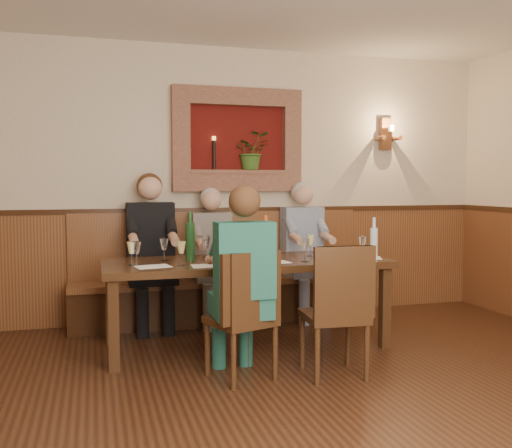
{
  "coord_description": "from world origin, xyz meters",
  "views": [
    {
      "loc": [
        -1.25,
        -2.81,
        1.4
      ],
      "look_at": [
        0.1,
        1.9,
        1.05
      ],
      "focal_mm": 40.0,
      "sensor_mm": 36.0,
      "label": 1
    }
  ],
  "objects_px": {
    "spittoon_bucket": "(232,244)",
    "person_bench_left": "(152,264)",
    "wine_bottle_green_a": "(266,241)",
    "person_bench_right": "(305,262)",
    "wine_bottle_green_b": "(190,241)",
    "dining_table": "(246,268)",
    "person_bench_mid": "(213,269)",
    "chair_near_left": "(242,341)",
    "water_bottle": "(374,242)",
    "person_chair_front": "(241,300)",
    "chair_near_right": "(335,338)",
    "bench": "(222,289)"
  },
  "relations": [
    {
      "from": "chair_near_right",
      "to": "person_bench_left",
      "type": "relative_size",
      "value": 0.64
    },
    {
      "from": "spittoon_bucket",
      "to": "bench",
      "type": "bearing_deg",
      "value": 82.33
    },
    {
      "from": "person_chair_front",
      "to": "water_bottle",
      "type": "relative_size",
      "value": 3.89
    },
    {
      "from": "person_bench_left",
      "to": "water_bottle",
      "type": "distance_m",
      "value": 2.11
    },
    {
      "from": "bench",
      "to": "person_chair_front",
      "type": "bearing_deg",
      "value": -98.15
    },
    {
      "from": "dining_table",
      "to": "person_chair_front",
      "type": "height_order",
      "value": "person_chair_front"
    },
    {
      "from": "dining_table",
      "to": "person_bench_right",
      "type": "relative_size",
      "value": 1.69
    },
    {
      "from": "person_bench_left",
      "to": "wine_bottle_green_a",
      "type": "height_order",
      "value": "person_bench_left"
    },
    {
      "from": "wine_bottle_green_b",
      "to": "chair_near_right",
      "type": "bearing_deg",
      "value": -47.81
    },
    {
      "from": "person_bench_right",
      "to": "water_bottle",
      "type": "bearing_deg",
      "value": -77.86
    },
    {
      "from": "dining_table",
      "to": "chair_near_left",
      "type": "bearing_deg",
      "value": -107.08
    },
    {
      "from": "wine_bottle_green_b",
      "to": "water_bottle",
      "type": "xyz_separation_m",
      "value": [
        1.55,
        -0.3,
        -0.03
      ]
    },
    {
      "from": "person_bench_left",
      "to": "wine_bottle_green_a",
      "type": "relative_size",
      "value": 4.03
    },
    {
      "from": "person_bench_left",
      "to": "wine_bottle_green_a",
      "type": "distance_m",
      "value": 1.23
    },
    {
      "from": "chair_near_left",
      "to": "person_bench_left",
      "type": "height_order",
      "value": "person_bench_left"
    },
    {
      "from": "dining_table",
      "to": "wine_bottle_green_b",
      "type": "height_order",
      "value": "wine_bottle_green_b"
    },
    {
      "from": "person_bench_mid",
      "to": "wine_bottle_green_b",
      "type": "distance_m",
      "value": 0.92
    },
    {
      "from": "person_chair_front",
      "to": "wine_bottle_green_b",
      "type": "distance_m",
      "value": 0.94
    },
    {
      "from": "dining_table",
      "to": "person_bench_mid",
      "type": "xyz_separation_m",
      "value": [
        -0.12,
        0.84,
        -0.12
      ]
    },
    {
      "from": "wine_bottle_green_b",
      "to": "person_bench_right",
      "type": "bearing_deg",
      "value": 30.16
    },
    {
      "from": "person_bench_left",
      "to": "person_chair_front",
      "type": "height_order",
      "value": "person_bench_left"
    },
    {
      "from": "person_chair_front",
      "to": "dining_table",
      "type": "bearing_deg",
      "value": 72.43
    },
    {
      "from": "chair_near_right",
      "to": "water_bottle",
      "type": "xyz_separation_m",
      "value": [
        0.66,
        0.68,
        0.61
      ]
    },
    {
      "from": "person_bench_mid",
      "to": "person_bench_right",
      "type": "distance_m",
      "value": 0.97
    },
    {
      "from": "wine_bottle_green_b",
      "to": "person_chair_front",
      "type": "bearing_deg",
      "value": -75.34
    },
    {
      "from": "dining_table",
      "to": "wine_bottle_green_b",
      "type": "xyz_separation_m",
      "value": [
        -0.47,
        0.07,
        0.24
      ]
    },
    {
      "from": "wine_bottle_green_a",
      "to": "water_bottle",
      "type": "xyz_separation_m",
      "value": [
        0.89,
        -0.28,
        -0.01
      ]
    },
    {
      "from": "spittoon_bucket",
      "to": "person_bench_left",
      "type": "bearing_deg",
      "value": 123.56
    },
    {
      "from": "person_bench_mid",
      "to": "spittoon_bucket",
      "type": "xyz_separation_m",
      "value": [
        -0.01,
        -0.89,
        0.34
      ]
    },
    {
      "from": "wine_bottle_green_b",
      "to": "water_bottle",
      "type": "distance_m",
      "value": 1.58
    },
    {
      "from": "person_bench_mid",
      "to": "person_chair_front",
      "type": "height_order",
      "value": "person_chair_front"
    },
    {
      "from": "wine_bottle_green_a",
      "to": "person_bench_mid",
      "type": "bearing_deg",
      "value": 111.32
    },
    {
      "from": "dining_table",
      "to": "person_bench_left",
      "type": "bearing_deg",
      "value": 130.73
    },
    {
      "from": "chair_near_right",
      "to": "spittoon_bucket",
      "type": "distance_m",
      "value": 1.19
    },
    {
      "from": "person_bench_mid",
      "to": "wine_bottle_green_b",
      "type": "relative_size",
      "value": 3.31
    },
    {
      "from": "chair_near_right",
      "to": "person_bench_right",
      "type": "xyz_separation_m",
      "value": [
        0.43,
        1.75,
        0.3
      ]
    },
    {
      "from": "dining_table",
      "to": "water_bottle",
      "type": "height_order",
      "value": "water_bottle"
    },
    {
      "from": "person_bench_left",
      "to": "person_chair_front",
      "type": "xyz_separation_m",
      "value": [
        0.47,
        -1.61,
        -0.05
      ]
    },
    {
      "from": "person_bench_mid",
      "to": "water_bottle",
      "type": "xyz_separation_m",
      "value": [
        1.2,
        -1.07,
        0.34
      ]
    },
    {
      "from": "dining_table",
      "to": "person_chair_front",
      "type": "relative_size",
      "value": 1.73
    },
    {
      "from": "person_bench_left",
      "to": "person_chair_front",
      "type": "bearing_deg",
      "value": -73.68
    },
    {
      "from": "chair_near_right",
      "to": "water_bottle",
      "type": "distance_m",
      "value": 1.13
    },
    {
      "from": "person_chair_front",
      "to": "water_bottle",
      "type": "height_order",
      "value": "person_chair_front"
    },
    {
      "from": "person_bench_left",
      "to": "wine_bottle_green_a",
      "type": "bearing_deg",
      "value": -40.85
    },
    {
      "from": "person_bench_right",
      "to": "wine_bottle_green_b",
      "type": "relative_size",
      "value": 3.45
    },
    {
      "from": "dining_table",
      "to": "person_bench_right",
      "type": "distance_m",
      "value": 1.2
    },
    {
      "from": "chair_near_right",
      "to": "water_bottle",
      "type": "relative_size",
      "value": 2.71
    },
    {
      "from": "person_bench_left",
      "to": "wine_bottle_green_b",
      "type": "xyz_separation_m",
      "value": [
        0.25,
        -0.76,
        0.3
      ]
    },
    {
      "from": "bench",
      "to": "person_bench_left",
      "type": "relative_size",
      "value": 2.0
    },
    {
      "from": "dining_table",
      "to": "wine_bottle_green_a",
      "type": "distance_m",
      "value": 0.3
    }
  ]
}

